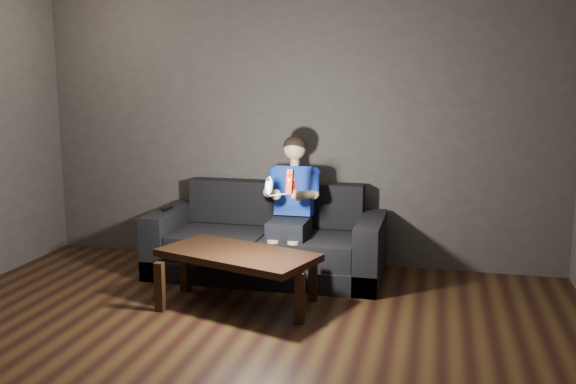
# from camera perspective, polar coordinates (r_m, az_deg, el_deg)

# --- Properties ---
(floor) EXTENTS (5.00, 5.00, 0.00)m
(floor) POSITION_cam_1_polar(r_m,az_deg,el_deg) (4.06, -7.39, -15.69)
(floor) COLOR black
(floor) RESTS_ON ground
(back_wall) EXTENTS (5.00, 0.04, 2.70)m
(back_wall) POSITION_cam_1_polar(r_m,az_deg,el_deg) (6.07, 0.69, 6.27)
(back_wall) COLOR #36332E
(back_wall) RESTS_ON ground
(sofa) EXTENTS (2.07, 0.89, 0.80)m
(sofa) POSITION_cam_1_polar(r_m,az_deg,el_deg) (5.81, -1.84, -4.81)
(sofa) COLOR black
(sofa) RESTS_ON floor
(child) EXTENTS (0.49, 0.60, 1.21)m
(child) POSITION_cam_1_polar(r_m,az_deg,el_deg) (5.61, 0.33, -0.54)
(child) COLOR black
(child) RESTS_ON sofa
(wii_remote_red) EXTENTS (0.06, 0.08, 0.20)m
(wii_remote_red) POSITION_cam_1_polar(r_m,az_deg,el_deg) (5.10, 0.17, 0.92)
(wii_remote_red) COLOR red
(wii_remote_red) RESTS_ON child
(nunchuk_white) EXTENTS (0.07, 0.10, 0.16)m
(nunchuk_white) POSITION_cam_1_polar(r_m,az_deg,el_deg) (5.16, -1.71, 0.57)
(nunchuk_white) COLOR white
(nunchuk_white) RESTS_ON child
(wii_remote_black) EXTENTS (0.04, 0.16, 0.03)m
(wii_remote_black) POSITION_cam_1_polar(r_m,az_deg,el_deg) (5.98, -10.72, -1.43)
(wii_remote_black) COLOR black
(wii_remote_black) RESTS_ON sofa
(coffee_table) EXTENTS (1.33, 0.96, 0.44)m
(coffee_table) POSITION_cam_1_polar(r_m,az_deg,el_deg) (5.00, -4.49, -5.95)
(coffee_table) COLOR black
(coffee_table) RESTS_ON floor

